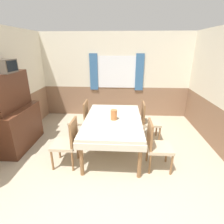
{
  "coord_description": "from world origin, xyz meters",
  "views": [
    {
      "loc": [
        0.23,
        -1.53,
        2.17
      ],
      "look_at": [
        0.02,
        1.84,
        0.9
      ],
      "focal_mm": 28.0,
      "sensor_mm": 36.0,
      "label": 1
    }
  ],
  "objects": [
    {
      "name": "sideboard",
      "position": [
        -2.08,
        1.89,
        0.71
      ],
      "size": [
        0.46,
        1.25,
        1.68
      ],
      "color": "#4C2819",
      "rests_on": "ground_plane"
    },
    {
      "name": "tv",
      "position": [
        -2.06,
        1.83,
        1.82
      ],
      "size": [
        0.29,
        0.39,
        0.26
      ],
      "color": "#51473D",
      "rests_on": "sideboard"
    },
    {
      "name": "chair_left_far",
      "position": [
        -0.78,
        2.4,
        0.5
      ],
      "size": [
        0.44,
        0.44,
        0.94
      ],
      "rotation": [
        0.0,
        0.0,
        1.57
      ],
      "color": "brown",
      "rests_on": "ground_plane"
    },
    {
      "name": "chair_right_far",
      "position": [
        0.86,
        2.4,
        0.5
      ],
      "size": [
        0.44,
        0.44,
        0.94
      ],
      "rotation": [
        0.0,
        0.0,
        4.71
      ],
      "color": "brown",
      "rests_on": "ground_plane"
    },
    {
      "name": "chair_right_near",
      "position": [
        0.86,
        1.29,
        0.5
      ],
      "size": [
        0.44,
        0.44,
        0.94
      ],
      "rotation": [
        0.0,
        0.0,
        4.71
      ],
      "color": "brown",
      "rests_on": "ground_plane"
    },
    {
      "name": "wall_left",
      "position": [
        -2.33,
        2.0,
        1.3
      ],
      "size": [
        0.05,
        4.4,
        2.6
      ],
      "color": "silver",
      "rests_on": "ground_plane"
    },
    {
      "name": "vase",
      "position": [
        0.06,
        1.8,
        0.86
      ],
      "size": [
        0.13,
        0.13,
        0.21
      ],
      "color": "#B26B38",
      "rests_on": "dining_table"
    },
    {
      "name": "wall_back",
      "position": [
        0.0,
        4.02,
        1.31
      ],
      "size": [
        5.0,
        0.1,
        2.6
      ],
      "color": "silver",
      "rests_on": "ground_plane"
    },
    {
      "name": "dining_table",
      "position": [
        0.04,
        1.84,
        0.65
      ],
      "size": [
        1.2,
        1.88,
        0.75
      ],
      "color": "beige",
      "rests_on": "ground_plane"
    },
    {
      "name": "chair_left_near",
      "position": [
        -0.78,
        1.29,
        0.5
      ],
      "size": [
        0.44,
        0.44,
        0.94
      ],
      "rotation": [
        0.0,
        0.0,
        1.57
      ],
      "color": "brown",
      "rests_on": "ground_plane"
    }
  ]
}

